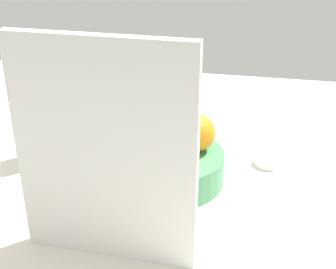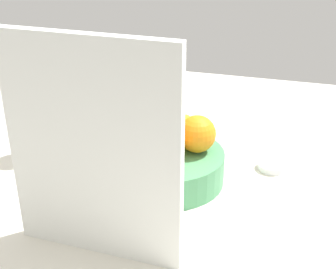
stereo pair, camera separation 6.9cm
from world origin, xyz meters
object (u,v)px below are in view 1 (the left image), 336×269
object	(u,v)px
orange_front_left	(165,146)
orange_front_right	(197,133)
thermos_tumbler	(51,121)
jar_lid	(268,162)
banana_bunch	(159,123)
orange_back_left	(140,139)
orange_center	(165,124)
cutting_board	(104,156)
fruit_bowl	(168,166)

from	to	relation	value
orange_front_left	orange_front_right	bearing A→B (deg)	-125.15
thermos_tumbler	jar_lid	size ratio (longest dim) A/B	2.87
banana_bunch	jar_lid	bearing A→B (deg)	-159.58
orange_back_left	thermos_tumbler	world-z (taller)	thermos_tumbler
orange_center	orange_back_left	size ratio (longest dim) A/B	1.00
orange_front_right	thermos_tumbler	bearing A→B (deg)	-4.60
orange_front_right	thermos_tumbler	xyz separation A→B (cm)	(32.82, -2.64, -1.53)
cutting_board	orange_front_left	bearing A→B (deg)	-102.47
fruit_bowl	orange_front_left	world-z (taller)	orange_front_left
orange_front_right	jar_lid	world-z (taller)	orange_front_right
orange_front_right	thermos_tumbler	size ratio (longest dim) A/B	0.43
orange_front_right	cutting_board	bearing A→B (deg)	69.42
orange_center	orange_back_left	bearing A→B (deg)	68.47
orange_back_left	cutting_board	world-z (taller)	cutting_board
orange_center	banana_bunch	bearing A→B (deg)	78.24
fruit_bowl	orange_back_left	world-z (taller)	orange_back_left
orange_front_left	thermos_tumbler	distance (cm)	29.52
orange_front_right	banana_bunch	bearing A→B (deg)	-0.56
fruit_bowl	orange_front_left	bearing A→B (deg)	94.62
orange_center	banana_bunch	world-z (taller)	banana_bunch
orange_center	banana_bunch	size ratio (longest dim) A/B	0.41
orange_front_left	cutting_board	size ratio (longest dim) A/B	0.21
orange_front_right	orange_back_left	size ratio (longest dim) A/B	1.00
fruit_bowl	orange_back_left	size ratio (longest dim) A/B	3.03
cutting_board	jar_lid	world-z (taller)	cutting_board
orange_front_left	banana_bunch	world-z (taller)	banana_bunch
fruit_bowl	cutting_board	distance (cm)	28.63
fruit_bowl	orange_back_left	bearing A→B (deg)	29.37
fruit_bowl	jar_lid	bearing A→B (deg)	-151.88
orange_front_right	orange_center	bearing A→B (deg)	-23.78
orange_back_left	cutting_board	bearing A→B (deg)	91.04
orange_back_left	banana_bunch	world-z (taller)	banana_bunch
orange_center	orange_front_right	bearing A→B (deg)	156.22
cutting_board	jar_lid	bearing A→B (deg)	-123.53
cutting_board	jar_lid	size ratio (longest dim) A/B	5.89
orange_center	jar_lid	bearing A→B (deg)	-166.28
orange_front_right	orange_back_left	world-z (taller)	same
orange_back_left	cutting_board	xyz separation A→B (cm)	(-0.39, 21.33, 7.72)
fruit_bowl	thermos_tumbler	bearing A→B (deg)	-10.30
orange_front_right	cutting_board	distance (cm)	29.29
orange_back_left	thermos_tumbler	bearing A→B (deg)	-19.03
orange_front_left	orange_back_left	distance (cm)	5.68
orange_back_left	banana_bunch	bearing A→B (deg)	-116.73
cutting_board	orange_front_right	bearing A→B (deg)	-108.75
fruit_bowl	orange_front_right	world-z (taller)	orange_front_right
orange_front_left	jar_lid	bearing A→B (deg)	-141.88
fruit_bowl	thermos_tumbler	world-z (taller)	thermos_tumbler
orange_front_right	orange_front_left	bearing A→B (deg)	54.85
orange_back_left	jar_lid	size ratio (longest dim) A/B	1.24
jar_lid	orange_back_left	bearing A→B (deg)	28.37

